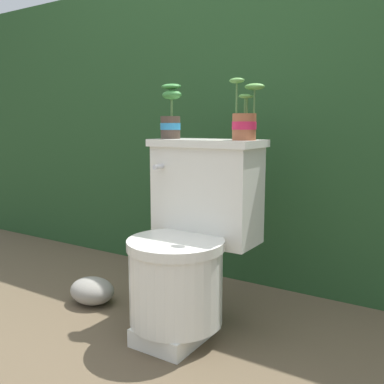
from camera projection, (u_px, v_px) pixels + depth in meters
name	position (u px, v px, depth m)	size (l,w,h in m)	color
ground_plane	(160.00, 331.00, 1.73)	(12.00, 12.00, 0.00)	brown
hedge_backdrop	(269.00, 128.00, 2.51)	(4.30, 0.79, 1.62)	#234723
toilet	(190.00, 241.00, 1.71)	(0.46, 0.53, 0.77)	silver
potted_plant_left	(171.00, 115.00, 1.82)	(0.11, 0.09, 0.23)	#47382D
potted_plant_midleft	(245.00, 120.00, 1.64)	(0.12, 0.10, 0.23)	#9E5638
garden_stone	(92.00, 291.00, 2.00)	(0.22, 0.18, 0.12)	gray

